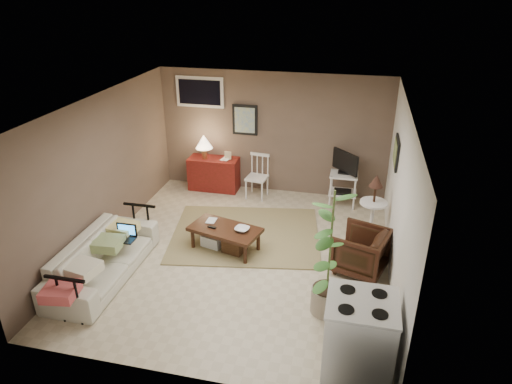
% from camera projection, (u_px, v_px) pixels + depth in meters
% --- Properties ---
extents(floor, '(5.00, 5.00, 0.00)m').
position_uv_depth(floor, '(241.00, 254.00, 7.21)').
color(floor, '#C1B293').
rests_on(floor, ground).
extents(art_back, '(0.50, 0.03, 0.60)m').
position_uv_depth(art_back, '(245.00, 120.00, 8.89)').
color(art_back, black).
extents(art_right, '(0.03, 0.60, 0.45)m').
position_uv_depth(art_right, '(396.00, 152.00, 7.04)').
color(art_right, black).
extents(window, '(0.96, 0.03, 0.60)m').
position_uv_depth(window, '(200.00, 92.00, 8.85)').
color(window, silver).
extents(rug, '(2.75, 2.34, 0.02)m').
position_uv_depth(rug, '(246.00, 234.00, 7.75)').
color(rug, olive).
rests_on(rug, floor).
extents(coffee_table, '(1.22, 0.84, 0.42)m').
position_uv_depth(coffee_table, '(225.00, 237.00, 7.24)').
color(coffee_table, '#3C1A10').
rests_on(coffee_table, floor).
extents(sofa, '(0.60, 2.06, 0.81)m').
position_uv_depth(sofa, '(102.00, 252.00, 6.53)').
color(sofa, beige).
rests_on(sofa, floor).
extents(sofa_pillows, '(0.40, 1.96, 0.14)m').
position_uv_depth(sofa_pillows, '(95.00, 256.00, 6.27)').
color(sofa_pillows, beige).
rests_on(sofa_pillows, sofa).
extents(sofa_end_rails, '(0.55, 2.06, 0.69)m').
position_uv_depth(sofa_end_rails, '(110.00, 257.00, 6.53)').
color(sofa_end_rails, black).
rests_on(sofa_end_rails, floor).
extents(laptop, '(0.32, 0.23, 0.22)m').
position_uv_depth(laptop, '(125.00, 234.00, 6.75)').
color(laptop, black).
rests_on(laptop, sofa).
extents(red_console, '(1.00, 0.45, 1.16)m').
position_uv_depth(red_console, '(213.00, 171.00, 9.29)').
color(red_console, maroon).
rests_on(red_console, floor).
extents(spindle_chair, '(0.43, 0.43, 0.86)m').
position_uv_depth(spindle_chair, '(257.00, 178.00, 8.95)').
color(spindle_chair, silver).
rests_on(spindle_chair, floor).
extents(tv_stand, '(0.51, 0.50, 1.08)m').
position_uv_depth(tv_stand, '(344.00, 178.00, 8.53)').
color(tv_stand, silver).
rests_on(tv_stand, floor).
extents(side_table, '(0.44, 0.44, 1.18)m').
position_uv_depth(side_table, '(374.00, 201.00, 7.29)').
color(side_table, silver).
rests_on(side_table, floor).
extents(armchair, '(0.85, 0.88, 0.73)m').
position_uv_depth(armchair, '(361.00, 249.00, 6.67)').
color(armchair, black).
rests_on(armchair, floor).
extents(potted_plant, '(0.44, 0.44, 1.78)m').
position_uv_depth(potted_plant, '(330.00, 250.00, 5.59)').
color(potted_plant, gray).
rests_on(potted_plant, floor).
extents(stove, '(0.74, 0.69, 0.97)m').
position_uv_depth(stove, '(359.00, 337.00, 4.87)').
color(stove, white).
rests_on(stove, floor).
extents(bowl, '(0.23, 0.09, 0.22)m').
position_uv_depth(bowl, '(242.00, 225.00, 7.04)').
color(bowl, '#3C1A10').
rests_on(bowl, coffee_table).
extents(book_table, '(0.15, 0.02, 0.20)m').
position_uv_depth(book_table, '(207.00, 215.00, 7.34)').
color(book_table, '#3C1A10').
rests_on(book_table, coffee_table).
extents(book_console, '(0.16, 0.04, 0.21)m').
position_uv_depth(book_console, '(222.00, 154.00, 9.09)').
color(book_console, '#3C1A10').
rests_on(book_console, red_console).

